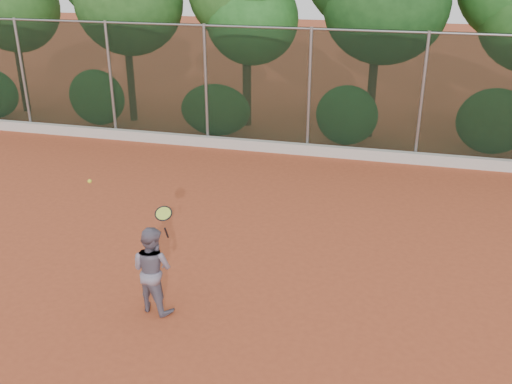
# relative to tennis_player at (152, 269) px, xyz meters

# --- Properties ---
(ground) EXTENTS (80.00, 80.00, 0.00)m
(ground) POSITION_rel_tennis_player_xyz_m (1.13, 1.24, -0.73)
(ground) COLOR #AD4928
(ground) RESTS_ON ground
(concrete_curb) EXTENTS (24.00, 0.20, 0.30)m
(concrete_curb) POSITION_rel_tennis_player_xyz_m (1.13, 8.06, -0.58)
(concrete_curb) COLOR beige
(concrete_curb) RESTS_ON ground
(tennis_player) EXTENTS (0.84, 0.73, 1.47)m
(tennis_player) POSITION_rel_tennis_player_xyz_m (0.00, 0.00, 0.00)
(tennis_player) COLOR slate
(tennis_player) RESTS_ON ground
(chainlink_fence) EXTENTS (24.09, 0.09, 3.50)m
(chainlink_fence) POSITION_rel_tennis_player_xyz_m (1.13, 8.24, 1.13)
(chainlink_fence) COLOR black
(chainlink_fence) RESTS_ON ground
(tennis_racket) EXTENTS (0.30, 0.28, 0.55)m
(tennis_racket) POSITION_rel_tennis_player_xyz_m (0.34, -0.18, 1.06)
(tennis_racket) COLOR black
(tennis_racket) RESTS_ON ground
(tennis_ball_in_flight) EXTENTS (0.07, 0.07, 0.07)m
(tennis_ball_in_flight) POSITION_rel_tennis_player_xyz_m (-1.26, 0.54, 1.17)
(tennis_ball_in_flight) COLOR yellow
(tennis_ball_in_flight) RESTS_ON ground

